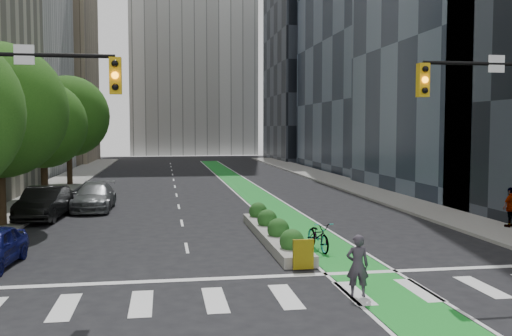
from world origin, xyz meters
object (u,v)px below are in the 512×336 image
object	(u,v)px
median_planter	(273,231)
cyclist	(358,266)
pedestrian_far	(511,207)
bicycle	(318,236)
parked_car_left_mid	(44,203)
parked_car_left_far	(94,197)

from	to	relation	value
median_planter	cyclist	world-z (taller)	cyclist
cyclist	pedestrian_far	xyz separation A→B (m)	(10.54, 8.87, 0.19)
bicycle	parked_car_left_mid	world-z (taller)	parked_car_left_mid
parked_car_left_mid	bicycle	bearing A→B (deg)	-33.73
parked_car_left_mid	parked_car_left_far	distance (m)	3.84
bicycle	cyclist	size ratio (longest dim) A/B	1.22
median_planter	parked_car_left_mid	bearing A→B (deg)	146.05
parked_car_left_mid	parked_car_left_far	xyz separation A→B (m)	(2.14, 3.18, -0.09)
median_planter	parked_car_left_far	bearing A→B (deg)	129.49
cyclist	median_planter	bearing A→B (deg)	-76.28
median_planter	pedestrian_far	xyz separation A→B (m)	(11.34, 0.54, 0.71)
bicycle	cyclist	distance (m)	6.12
bicycle	cyclist	world-z (taller)	cyclist
median_planter	parked_car_left_far	distance (m)	13.47
cyclist	bicycle	bearing A→B (deg)	-86.90
cyclist	parked_car_left_far	distance (m)	20.94
cyclist	pedestrian_far	size ratio (longest dim) A/B	0.96
bicycle	parked_car_left_far	distance (m)	16.06
cyclist	pedestrian_far	distance (m)	13.78
median_planter	cyclist	size ratio (longest dim) A/B	5.79
median_planter	pedestrian_far	size ratio (longest dim) A/B	5.53
parked_car_left_far	pedestrian_far	bearing A→B (deg)	-25.22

